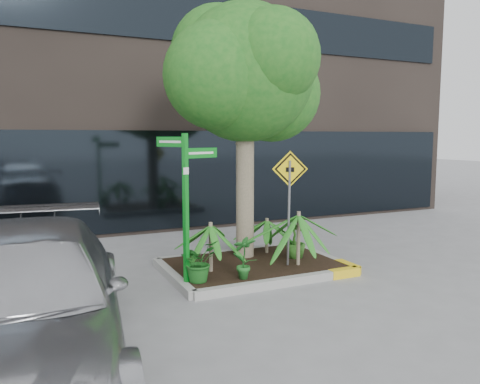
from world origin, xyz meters
name	(u,v)px	position (x,y,z in m)	size (l,w,h in m)	color
ground	(251,276)	(0.00, 0.00, 0.00)	(80.00, 80.00, 0.00)	gray
planter	(256,265)	(0.23, 0.27, 0.10)	(3.35, 2.36, 0.15)	#9E9E99
tree	(245,73)	(0.26, 0.83, 3.75)	(3.43, 3.04, 5.14)	gray
palm_front	(299,215)	(0.89, -0.18, 1.10)	(1.14, 1.14, 1.26)	gray
palm_left	(211,225)	(-0.75, 0.10, 0.98)	(1.00, 1.00, 1.11)	gray
palm_back	(267,221)	(0.79, 0.88, 0.82)	(0.81, 0.81, 0.90)	gray
parked_car	(21,304)	(-3.80, -2.17, 0.77)	(2.16, 5.31, 1.54)	#BCBCC1
shrub_a	(198,261)	(-1.15, -0.36, 0.49)	(0.61, 0.61, 0.68)	#19591B
shrub_b	(295,240)	(1.12, 0.28, 0.50)	(0.40, 0.40, 0.71)	#2F6D20
shrub_c	(244,257)	(-0.40, -0.55, 0.53)	(0.40, 0.40, 0.75)	#216B24
shrub_d	(246,233)	(0.45, 1.13, 0.55)	(0.44, 0.44, 0.80)	#27601B
street_sign_post	(186,194)	(-1.31, -0.23, 1.60)	(0.95, 0.73, 2.59)	#0C871D
cattle_sign	(289,189)	(0.69, -0.18, 1.59)	(0.62, 0.25, 2.13)	slate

